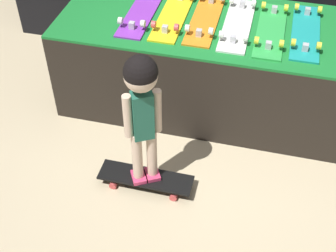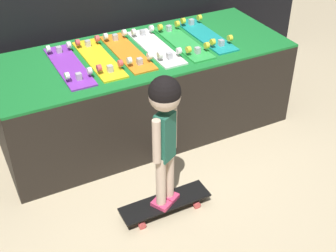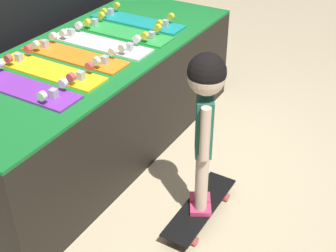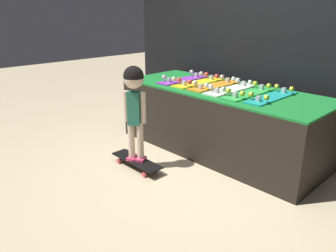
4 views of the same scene
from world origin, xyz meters
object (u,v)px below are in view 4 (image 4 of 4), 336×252
Objects in this scene: skateboard_yellow_on_rack at (198,82)px; skateboard_white_on_rack at (231,89)px; skateboard_teal_on_rack at (272,96)px; skateboard_green_on_rack at (249,93)px; skateboard_purple_on_rack at (183,79)px; skateboard_orange_on_rack at (215,85)px; skateboard_on_floor at (137,161)px; child at (134,96)px.

skateboard_yellow_on_rack is 1.00× the size of skateboard_white_on_rack.
skateboard_teal_on_rack is (0.49, 0.02, 0.00)m from skateboard_white_on_rack.
skateboard_green_on_rack is 1.00× the size of skateboard_teal_on_rack.
skateboard_green_on_rack and skateboard_teal_on_rack have the same top height.
skateboard_green_on_rack is at bearing -172.04° from skateboard_teal_on_rack.
skateboard_purple_on_rack is at bearing 178.79° from skateboard_green_on_rack.
skateboard_white_on_rack is at bearing 176.24° from skateboard_green_on_rack.
skateboard_white_on_rack is at bearing -5.17° from skateboard_orange_on_rack.
skateboard_purple_on_rack is at bearing 106.43° from skateboard_on_floor.
skateboard_teal_on_rack reaches higher than skateboard_on_floor.
skateboard_green_on_rack is 1.41m from skateboard_on_floor.
skateboard_yellow_on_rack is at bearing -177.88° from skateboard_orange_on_rack.
skateboard_yellow_on_rack is at bearing 177.72° from skateboard_green_on_rack.
skateboard_yellow_on_rack is 0.98m from skateboard_teal_on_rack.
skateboard_yellow_on_rack reaches higher than skateboard_on_floor.
skateboard_green_on_rack is (0.49, -0.04, 0.00)m from skateboard_orange_on_rack.
skateboard_on_floor is (0.06, -1.04, -0.70)m from skateboard_yellow_on_rack.
skateboard_on_floor is (0.30, -1.03, -0.70)m from skateboard_purple_on_rack.
child is at bearing -112.92° from skateboard_white_on_rack.
skateboard_white_on_rack is 1.12m from child.
skateboard_yellow_on_rack is (0.25, 0.01, 0.00)m from skateboard_purple_on_rack.
child is (-0.68, -1.01, 0.02)m from skateboard_green_on_rack.
skateboard_orange_on_rack is at bearing 174.83° from skateboard_white_on_rack.
skateboard_orange_on_rack is at bearing 179.69° from skateboard_teal_on_rack.
skateboard_yellow_on_rack is 1.15× the size of skateboard_on_floor.
skateboard_white_on_rack is 1.15× the size of skateboard_on_floor.
skateboard_orange_on_rack is 1.00× the size of skateboard_teal_on_rack.
skateboard_purple_on_rack is 1.00× the size of skateboard_orange_on_rack.
skateboard_yellow_on_rack is at bearing 64.09° from child.
skateboard_orange_on_rack is (0.49, 0.02, 0.00)m from skateboard_purple_on_rack.
skateboard_white_on_rack is at bearing -177.88° from skateboard_teal_on_rack.
skateboard_on_floor is 0.72m from child.
skateboard_on_floor is 0.66× the size of child.
skateboard_orange_on_rack is at bearing 79.84° from skateboard_on_floor.
skateboard_white_on_rack reaches higher than skateboard_on_floor.
skateboard_orange_on_rack is 0.25m from skateboard_white_on_rack.
skateboard_yellow_on_rack is 0.49m from skateboard_white_on_rack.
skateboard_white_on_rack is at bearing 67.08° from skateboard_on_floor.
skateboard_green_on_rack is at bearing -1.21° from skateboard_purple_on_rack.
skateboard_orange_on_rack is 1.00× the size of skateboard_white_on_rack.
skateboard_purple_on_rack is 0.76× the size of child.
child reaches higher than skateboard_white_on_rack.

